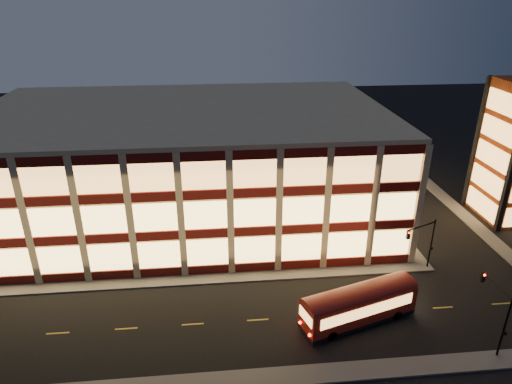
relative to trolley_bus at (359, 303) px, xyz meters
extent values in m
plane|color=black|center=(-13.13, 7.07, -2.06)|extent=(200.00, 200.00, 0.00)
cube|color=#514F4C|center=(-16.13, 8.07, -1.98)|extent=(54.00, 2.00, 0.15)
cube|color=#514F4C|center=(9.87, 24.07, -1.98)|extent=(2.00, 30.00, 0.15)
cube|color=#514F4C|center=(20.87, 24.07, -1.98)|extent=(2.00, 30.00, 0.15)
cube|color=#514F4C|center=(-13.13, -5.93, -1.98)|extent=(100.00, 2.00, 0.15)
cube|color=tan|center=(-16.13, 24.07, 4.94)|extent=(50.00, 30.00, 14.00)
cube|color=tan|center=(-16.13, 24.07, 12.19)|extent=(50.40, 30.40, 0.50)
cube|color=#470C0A|center=(-16.13, 8.95, -1.41)|extent=(50.10, 0.25, 1.00)
cube|color=#FFCB6B|center=(-16.13, 8.97, 0.69)|extent=(49.00, 0.20, 3.00)
cube|color=#470C0A|center=(8.99, 24.07, -1.41)|extent=(0.25, 30.10, 1.00)
cube|color=#FFCB6B|center=(8.97, 24.07, 0.69)|extent=(0.20, 29.00, 3.00)
cube|color=#470C0A|center=(-16.13, 8.95, 2.99)|extent=(50.10, 0.25, 1.00)
cube|color=#FFCB6B|center=(-16.13, 8.97, 5.09)|extent=(49.00, 0.20, 3.00)
cube|color=#470C0A|center=(8.99, 24.07, 2.99)|extent=(0.25, 30.10, 1.00)
cube|color=#FFCB6B|center=(8.97, 24.07, 5.09)|extent=(0.20, 29.00, 3.00)
cube|color=#470C0A|center=(-16.13, 8.95, 7.39)|extent=(50.10, 0.25, 1.00)
cube|color=#FFCB6B|center=(-16.13, 8.97, 9.49)|extent=(49.00, 0.20, 3.00)
cube|color=#470C0A|center=(8.99, 24.07, 7.39)|extent=(0.25, 30.10, 1.00)
cube|color=#FFCB6B|center=(8.97, 24.07, 9.49)|extent=(0.20, 29.00, 3.00)
cube|color=black|center=(22.87, 23.07, 6.94)|extent=(0.60, 0.60, 18.00)
cube|color=#FFB259|center=(22.79, 19.07, -0.26)|extent=(0.16, 6.60, 2.60)
cube|color=#FFB259|center=(22.79, 19.07, 3.14)|extent=(0.16, 6.60, 2.60)
cube|color=#FFB259|center=(22.79, 19.07, 6.54)|extent=(0.16, 6.60, 2.60)
cube|color=#FFB259|center=(22.79, 19.07, 9.94)|extent=(0.16, 6.60, 2.60)
cube|color=#FFB259|center=(22.79, 19.07, 13.34)|extent=(0.16, 6.60, 2.60)
cylinder|color=black|center=(10.37, 7.87, 0.94)|extent=(0.18, 0.18, 6.00)
cylinder|color=black|center=(8.62, 7.12, 3.64)|extent=(3.56, 1.63, 0.14)
cube|color=black|center=(6.87, 6.37, 3.14)|extent=(0.32, 0.32, 0.95)
sphere|color=#FF0C05|center=(6.87, 6.19, 3.44)|extent=(0.20, 0.20, 0.20)
cube|color=black|center=(10.37, 7.67, 0.54)|extent=(0.25, 0.18, 0.28)
cylinder|color=black|center=(10.37, -5.43, 0.94)|extent=(0.18, 0.18, 6.00)
cylinder|color=black|center=(10.37, -3.43, 3.64)|extent=(0.14, 4.00, 0.14)
cube|color=black|center=(10.37, -1.43, 3.14)|extent=(0.32, 0.32, 0.95)
sphere|color=#FF0C05|center=(10.37, -1.61, 3.44)|extent=(0.20, 0.20, 0.20)
cube|color=black|center=(10.37, -5.63, 0.54)|extent=(0.25, 0.18, 0.28)
cube|color=maroon|center=(0.00, 0.00, -0.19)|extent=(11.29, 5.91, 2.52)
cube|color=black|center=(0.00, 0.00, -1.68)|extent=(11.29, 5.91, 0.38)
cylinder|color=black|center=(-2.99, -2.21, -1.57)|extent=(1.04, 0.61, 0.99)
cylinder|color=black|center=(-3.71, 0.10, -1.57)|extent=(1.04, 0.61, 0.99)
cylinder|color=black|center=(3.71, -0.10, -1.57)|extent=(1.04, 0.61, 0.99)
cylinder|color=black|center=(2.99, 2.21, -1.57)|extent=(1.04, 0.61, 0.99)
cube|color=#FFB259|center=(0.42, -1.34, 0.13)|extent=(9.23, 2.96, 1.10)
cube|color=#FFB259|center=(-0.42, 1.34, 0.13)|extent=(9.23, 2.96, 1.10)
camera|label=1|loc=(-12.65, -32.49, 26.22)|focal=32.00mm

